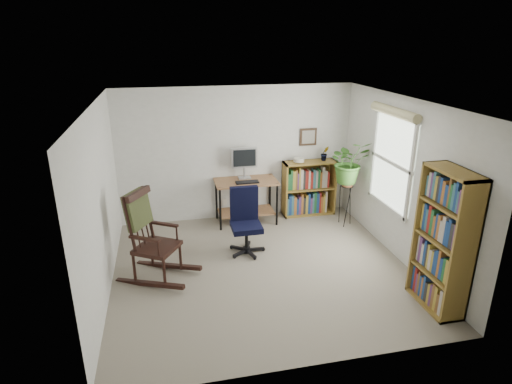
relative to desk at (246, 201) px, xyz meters
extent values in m
cube|color=gray|center=(-0.10, -1.70, -0.39)|extent=(4.20, 4.00, 0.00)
cube|color=white|center=(-0.10, -1.70, 2.01)|extent=(4.20, 4.00, 0.00)
cube|color=silver|center=(-0.10, 0.30, 0.81)|extent=(4.20, 0.00, 2.40)
cube|color=silver|center=(-0.10, -3.70, 0.81)|extent=(4.20, 0.00, 2.40)
cube|color=silver|center=(-2.20, -1.70, 0.81)|extent=(0.00, 4.00, 2.40)
cube|color=silver|center=(2.00, -1.70, 0.81)|extent=(0.00, 4.00, 2.40)
cube|color=black|center=(0.00, -0.12, 0.41)|extent=(0.40, 0.15, 0.02)
imported|color=#386C26|center=(1.70, -0.50, 1.13)|extent=(1.69, 1.88, 1.46)
imported|color=#386C26|center=(1.50, 0.13, 0.69)|extent=(0.13, 0.24, 0.11)
camera|label=1|loc=(-1.35, -7.01, 2.81)|focal=30.00mm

